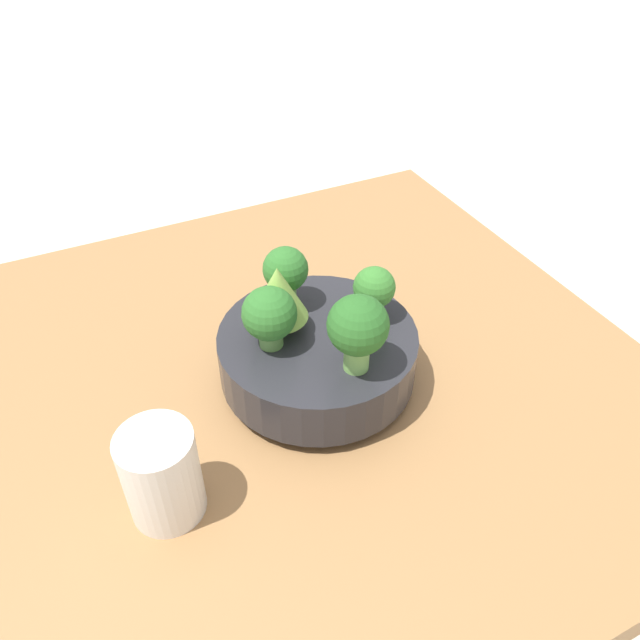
# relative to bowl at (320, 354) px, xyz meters

# --- Properties ---
(ground_plane) EXTENTS (6.00, 6.00, 0.00)m
(ground_plane) POSITION_rel_bowl_xyz_m (0.00, -0.03, -0.08)
(ground_plane) COLOR beige
(table) EXTENTS (0.81, 0.81, 0.04)m
(table) POSITION_rel_bowl_xyz_m (0.00, -0.03, -0.06)
(table) COLOR #9E7042
(table) RESTS_ON ground_plane
(bowl) EXTENTS (0.23, 0.23, 0.07)m
(bowl) POSITION_rel_bowl_xyz_m (0.00, 0.00, 0.00)
(bowl) COLOR #28282D
(bowl) RESTS_ON table
(broccoli_floret_right) EXTENTS (0.06, 0.06, 0.07)m
(broccoli_floret_right) POSITION_rel_bowl_xyz_m (0.06, -0.01, 0.07)
(broccoli_floret_right) COLOR #609347
(broccoli_floret_right) RESTS_ON bowl
(romanesco_piece_near) EXTENTS (0.07, 0.07, 0.09)m
(romanesco_piece_near) POSITION_rel_bowl_xyz_m (0.04, -0.03, 0.08)
(romanesco_piece_near) COLOR #609347
(romanesco_piece_near) RESTS_ON bowl
(broccoli_floret_back) EXTENTS (0.06, 0.06, 0.09)m
(broccoli_floret_back) POSITION_rel_bowl_xyz_m (-0.01, 0.07, 0.09)
(broccoli_floret_back) COLOR #7AB256
(broccoli_floret_back) RESTS_ON bowl
(broccoli_floret_front) EXTENTS (0.05, 0.05, 0.08)m
(broccoli_floret_front) POSITION_rel_bowl_xyz_m (0.01, -0.07, 0.08)
(broccoli_floret_front) COLOR #6BA34C
(broccoli_floret_front) RESTS_ON bowl
(broccoli_floret_left) EXTENTS (0.05, 0.05, 0.07)m
(broccoli_floret_left) POSITION_rel_bowl_xyz_m (-0.07, -0.00, 0.07)
(broccoli_floret_left) COLOR #609347
(broccoli_floret_left) RESTS_ON bowl
(cup) EXTENTS (0.07, 0.07, 0.10)m
(cup) POSITION_rel_bowl_xyz_m (0.21, 0.10, 0.01)
(cup) COLOR silver
(cup) RESTS_ON table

